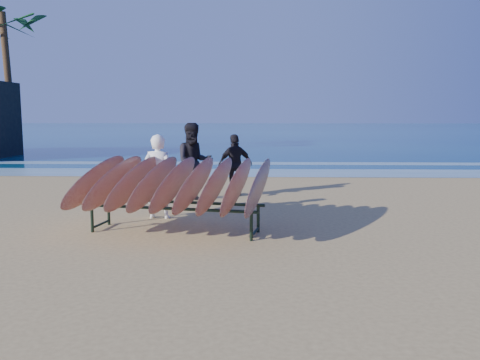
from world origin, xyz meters
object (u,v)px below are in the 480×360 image
(person_dark_b, at_px, (235,165))
(palm_mid, at_px, (5,25))
(person_dark_a, at_px, (194,162))
(person_white, at_px, (158,177))
(surfboard_rack, at_px, (175,184))

(person_dark_b, relative_size, palm_mid, 0.21)
(person_dark_a, relative_size, palm_mid, 0.25)
(person_white, distance_m, person_dark_b, 3.36)
(person_white, bearing_deg, surfboard_rack, 117.74)
(surfboard_rack, xyz_separation_m, person_dark_a, (-0.05, 3.28, 0.07))
(person_dark_a, bearing_deg, person_white, -123.50)
(surfboard_rack, bearing_deg, palm_mid, 133.55)
(surfboard_rack, height_order, person_dark_a, person_dark_a)
(surfboard_rack, distance_m, palm_mid, 22.63)
(person_dark_a, distance_m, palm_mid, 20.01)
(palm_mid, bearing_deg, surfboard_rack, -56.99)
(surfboard_rack, bearing_deg, person_white, 123.92)
(person_dark_b, xyz_separation_m, palm_mid, (-12.82, 14.05, 6.00))
(person_white, bearing_deg, person_dark_a, -98.95)
(person_dark_a, bearing_deg, palm_mid, 108.05)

